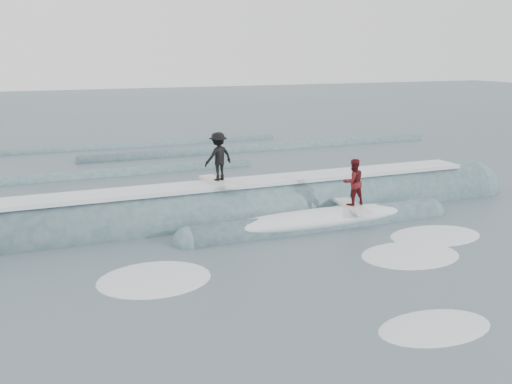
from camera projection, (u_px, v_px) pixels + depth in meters
name	position (u px, v px, depth m)	size (l,w,h in m)	color
ground	(317.00, 267.00, 15.53)	(160.00, 160.00, 0.00)	#394954
breaking_wave	(254.00, 216.00, 20.17)	(22.72, 4.00, 2.44)	#395560
surfer_black	(218.00, 159.00, 19.47)	(1.21, 2.07, 1.76)	silver
surfer_red	(353.00, 185.00, 19.18)	(0.79, 2.05, 1.68)	silver
whitewater	(333.00, 267.00, 15.52)	(12.03, 6.82, 0.10)	white
far_swells	(158.00, 158.00, 31.24)	(35.85, 8.65, 0.80)	#395560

